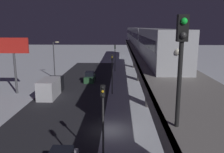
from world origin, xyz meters
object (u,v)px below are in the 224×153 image
Objects in this scene: subway_train at (138,35)px; box_truck at (51,87)px; commercial_billboard at (14,51)px; sedan_green at (90,78)px; traffic_light_near at (103,114)px; traffic_light_far at (115,54)px; rail_signal at (181,53)px; traffic_light_mid at (112,68)px.

subway_train is 10.01× the size of box_truck.
commercial_billboard is at bearing -10.22° from box_truck.
subway_train is 17.94× the size of sedan_green.
subway_train is at bearing -98.13° from traffic_light_near.
commercial_billboard reaches higher than traffic_light_far.
commercial_billboard is at bearing -56.13° from rail_signal.
subway_train is at bearing -92.50° from rail_signal.
traffic_light_near is at bearing 81.87° from subway_train.
traffic_light_near is at bearing -80.63° from sedan_green.
subway_train reaches higher than sedan_green.
rail_signal is at bearing -77.65° from sedan_green.
subway_train is 25.04m from box_truck.
traffic_light_far is at bearing -22.09° from subway_train.
traffic_light_near is (-9.50, 18.57, 2.85)m from box_truck.
traffic_light_far is 0.72× the size of commercial_billboard.
traffic_light_near is 25.07m from commercial_billboard.
rail_signal is at bearing 94.00° from traffic_light_far.
subway_train is 38.01m from traffic_light_near.
subway_train is 18.93m from traffic_light_mid.
traffic_light_far is at bearing -114.38° from box_truck.
sedan_green is 0.65× the size of traffic_light_mid.
rail_signal is at bearing 87.50° from subway_train.
traffic_light_far is (5.34, -2.17, -4.48)m from subway_train.
rail_signal is 10.43m from traffic_light_near.
traffic_light_mid is at bearing -179.48° from commercial_billboard.
sedan_green is 0.46× the size of commercial_billboard.
traffic_light_near is 39.53m from traffic_light_far.
rail_signal is 0.62× the size of traffic_light_far.
box_truck is at bearing 51.72° from subway_train.
rail_signal reaches higher than traffic_light_far.
rail_signal reaches higher than traffic_light_mid.
sedan_green is at bearing -80.63° from traffic_light_near.
subway_train reaches higher than traffic_light_far.
rail_signal is 38.63m from sedan_green.
commercial_billboard is at bearing 52.32° from traffic_light_far.
subway_train is 18.52× the size of rail_signal.
traffic_light_near reaches higher than box_truck.
traffic_light_near is at bearing 117.10° from box_truck.
traffic_light_mid is at bearing 90.00° from traffic_light_far.
commercial_billboard is at bearing -51.93° from traffic_light_near.
commercial_billboard is at bearing 40.59° from subway_train.
traffic_light_near and traffic_light_far have the same top height.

